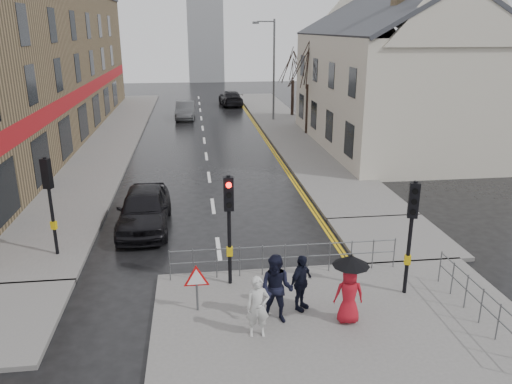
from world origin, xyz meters
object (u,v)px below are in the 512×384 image
object	(u,v)px
pedestrian_with_umbrella	(350,285)
pedestrian_d	(301,283)
pedestrian_a	(258,307)
car_mid	(185,110)
pedestrian_b	(277,289)
car_parked	(144,208)

from	to	relation	value
pedestrian_with_umbrella	pedestrian_d	size ratio (longest dim) A/B	1.19
pedestrian_a	car_mid	xyz separation A→B (m)	(-2.02, 32.49, -0.22)
pedestrian_b	car_parked	xyz separation A→B (m)	(-3.99, 7.31, -0.26)
pedestrian_with_umbrella	car_mid	size ratio (longest dim) A/B	0.43
pedestrian_d	pedestrian_with_umbrella	bearing A→B (deg)	-77.61
pedestrian_a	car_mid	bearing A→B (deg)	95.73
pedestrian_b	pedestrian_with_umbrella	bearing A→B (deg)	17.22
pedestrian_with_umbrella	pedestrian_d	world-z (taller)	pedestrian_with_umbrella
pedestrian_b	car_mid	xyz separation A→B (m)	(-2.59, 31.91, -0.35)
car_parked	pedestrian_d	bearing A→B (deg)	-54.81
pedestrian_b	car_parked	size ratio (longest dim) A/B	0.39
pedestrian_b	car_parked	world-z (taller)	pedestrian_b
pedestrian_b	car_mid	world-z (taller)	pedestrian_b
pedestrian_a	pedestrian_with_umbrella	xyz separation A→B (m)	(2.42, 0.32, 0.28)
pedestrian_b	pedestrian_with_umbrella	distance (m)	1.88
pedestrian_a	car_parked	xyz separation A→B (m)	(-3.42, 7.89, -0.14)
pedestrian_b	pedestrian_d	distance (m)	0.91
pedestrian_b	car_mid	bearing A→B (deg)	119.91
pedestrian_d	car_mid	world-z (taller)	pedestrian_d
car_mid	car_parked	bearing A→B (deg)	-90.72
pedestrian_a	pedestrian_b	bearing A→B (deg)	47.72
pedestrian_with_umbrella	pedestrian_a	bearing A→B (deg)	-172.51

